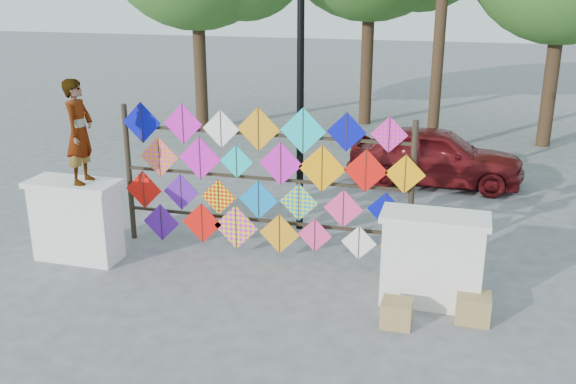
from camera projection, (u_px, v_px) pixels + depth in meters
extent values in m
plane|color=gray|center=(246.00, 273.00, 9.61)|extent=(80.00, 80.00, 0.00)
cube|color=silver|center=(77.00, 223.00, 9.93)|extent=(1.30, 0.55, 1.20)
cube|color=silver|center=(72.00, 184.00, 9.73)|extent=(1.40, 0.65, 0.08)
cube|color=silver|center=(432.00, 262.00, 8.54)|extent=(1.30, 0.55, 1.20)
cube|color=silver|center=(435.00, 217.00, 8.34)|extent=(1.40, 0.65, 0.08)
cylinder|color=black|center=(129.00, 173.00, 10.57)|extent=(0.09, 0.09, 2.30)
cylinder|color=black|center=(411.00, 197.00, 9.39)|extent=(0.09, 0.09, 2.30)
cube|color=black|center=(262.00, 221.00, 10.16)|extent=(4.60, 0.04, 0.04)
cube|color=black|center=(262.00, 178.00, 9.94)|extent=(4.60, 0.04, 0.04)
cube|color=black|center=(261.00, 134.00, 9.73)|extent=(4.60, 0.04, 0.04)
cube|color=#070BAB|center=(142.00, 123.00, 10.15)|extent=(0.67, 0.01, 0.67)
cube|color=black|center=(141.00, 123.00, 10.14)|extent=(0.01, 0.01, 0.65)
cube|color=#EA16C8|center=(183.00, 124.00, 9.96)|extent=(0.64, 0.01, 0.64)
cube|color=black|center=(183.00, 124.00, 9.95)|extent=(0.01, 0.01, 0.63)
cube|color=white|center=(221.00, 129.00, 9.81)|extent=(0.60, 0.01, 0.60)
cube|color=black|center=(221.00, 129.00, 9.80)|extent=(0.01, 0.01, 0.59)
cube|color=orange|center=(258.00, 129.00, 9.65)|extent=(0.68, 0.01, 0.68)
cube|color=black|center=(258.00, 129.00, 9.64)|extent=(0.01, 0.01, 0.67)
cube|color=#0DD0D8|center=(303.00, 131.00, 9.46)|extent=(0.70, 0.01, 0.70)
cube|color=black|center=(303.00, 131.00, 9.45)|extent=(0.01, 0.01, 0.69)
cube|color=#070BAB|center=(346.00, 132.00, 9.29)|extent=(0.59, 0.01, 0.59)
cube|color=black|center=(346.00, 132.00, 9.28)|extent=(0.01, 0.01, 0.58)
cube|color=#FF3789|center=(389.00, 135.00, 9.13)|extent=(0.53, 0.01, 0.53)
cube|color=black|center=(389.00, 135.00, 9.12)|extent=(0.01, 0.01, 0.52)
cube|color=orange|center=(159.00, 157.00, 10.21)|extent=(0.66, 0.01, 0.66)
cube|color=black|center=(159.00, 157.00, 10.19)|extent=(0.01, 0.01, 0.65)
cube|color=#EA16C8|center=(200.00, 158.00, 10.02)|extent=(0.70, 0.01, 0.70)
cube|color=black|center=(200.00, 158.00, 10.01)|extent=(0.01, 0.01, 0.69)
cube|color=#0DD0D8|center=(237.00, 161.00, 9.86)|extent=(0.53, 0.01, 0.53)
cube|color=black|center=(236.00, 162.00, 9.85)|extent=(0.01, 0.01, 0.52)
cube|color=#EA16C8|center=(281.00, 164.00, 9.68)|extent=(0.68, 0.01, 0.68)
cube|color=black|center=(281.00, 164.00, 9.66)|extent=(0.01, 0.01, 0.67)
cube|color=#FF9B08|center=(322.00, 168.00, 9.52)|extent=(0.73, 0.01, 0.73)
cube|color=black|center=(322.00, 169.00, 9.51)|extent=(0.01, 0.01, 0.72)
cube|color=red|center=(366.00, 171.00, 9.35)|extent=(0.66, 0.01, 0.66)
cube|color=black|center=(366.00, 171.00, 9.34)|extent=(0.01, 0.01, 0.64)
cube|color=#FF9B08|center=(405.00, 174.00, 9.20)|extent=(0.59, 0.01, 0.59)
cube|color=black|center=(405.00, 174.00, 9.19)|extent=(0.01, 0.01, 0.58)
cube|color=red|center=(144.00, 190.00, 10.42)|extent=(0.64, 0.01, 0.64)
cube|color=black|center=(143.00, 190.00, 10.41)|extent=(0.01, 0.01, 0.63)
cube|color=#5B17AE|center=(181.00, 192.00, 10.25)|extent=(0.61, 0.01, 0.61)
cube|color=black|center=(181.00, 192.00, 10.24)|extent=(0.01, 0.01, 0.60)
cube|color=red|center=(219.00, 197.00, 10.09)|extent=(0.58, 0.01, 0.58)
cube|color=black|center=(218.00, 197.00, 10.08)|extent=(0.01, 0.01, 0.57)
cube|color=#0981DE|center=(259.00, 200.00, 9.92)|extent=(0.63, 0.01, 0.63)
cube|color=black|center=(258.00, 200.00, 9.90)|extent=(0.01, 0.01, 0.62)
cube|color=#E4F109|center=(299.00, 202.00, 9.74)|extent=(0.60, 0.01, 0.60)
cube|color=black|center=(299.00, 202.00, 9.73)|extent=(0.01, 0.01, 0.59)
cube|color=#FF3789|center=(343.00, 209.00, 9.58)|extent=(0.60, 0.01, 0.60)
cube|color=black|center=(343.00, 209.00, 9.57)|extent=(0.01, 0.01, 0.59)
cube|color=#070BAB|center=(385.00, 210.00, 9.40)|extent=(0.54, 0.01, 0.54)
cube|color=black|center=(385.00, 210.00, 9.39)|extent=(0.01, 0.01, 0.53)
cube|color=#5B17AE|center=(161.00, 222.00, 10.47)|extent=(0.64, 0.01, 0.64)
cube|color=black|center=(161.00, 223.00, 10.46)|extent=(0.01, 0.01, 0.63)
cube|color=red|center=(202.00, 223.00, 10.27)|extent=(0.68, 0.01, 0.68)
cube|color=black|center=(202.00, 223.00, 10.26)|extent=(0.01, 0.01, 0.67)
cube|color=#EA16C8|center=(236.00, 227.00, 10.12)|extent=(0.73, 0.01, 0.73)
cube|color=black|center=(236.00, 227.00, 10.11)|extent=(0.01, 0.01, 0.72)
cube|color=orange|center=(280.00, 234.00, 9.95)|extent=(0.65, 0.01, 0.65)
cube|color=black|center=(279.00, 234.00, 9.94)|extent=(0.01, 0.01, 0.64)
cube|color=#FF3789|center=(315.00, 235.00, 9.79)|extent=(0.54, 0.01, 0.54)
cube|color=black|center=(315.00, 235.00, 9.78)|extent=(0.01, 0.01, 0.53)
cube|color=white|center=(359.00, 243.00, 9.63)|extent=(0.54, 0.01, 0.54)
cube|color=black|center=(359.00, 243.00, 9.62)|extent=(0.01, 0.01, 0.53)
cube|color=#FF9B08|center=(405.00, 248.00, 9.46)|extent=(0.75, 0.01, 0.75)
cube|color=black|center=(405.00, 248.00, 9.45)|extent=(0.01, 0.01, 0.74)
cylinder|color=#3F2A1B|center=(200.00, 63.00, 18.38)|extent=(0.36, 0.36, 3.85)
cylinder|color=#3F2A1B|center=(367.00, 55.00, 19.01)|extent=(0.36, 0.36, 4.12)
cylinder|color=#3F2A1B|center=(551.00, 78.00, 16.45)|extent=(0.36, 0.36, 3.58)
cylinder|color=#3F2A1B|center=(439.00, 42.00, 15.49)|extent=(0.28, 0.28, 5.50)
imported|color=#99999E|center=(79.00, 132.00, 9.41)|extent=(0.43, 0.60, 1.56)
imported|color=maroon|center=(435.00, 156.00, 13.65)|extent=(3.68, 1.53, 1.24)
cylinder|color=black|center=(300.00, 111.00, 10.70)|extent=(0.12, 0.12, 4.20)
cube|color=#997C4A|center=(397.00, 313.00, 8.11)|extent=(0.38, 0.34, 0.34)
cube|color=#997C4A|center=(473.00, 308.00, 8.22)|extent=(0.43, 0.40, 0.36)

